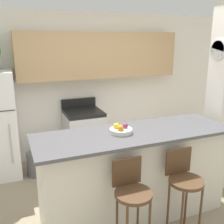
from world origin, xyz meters
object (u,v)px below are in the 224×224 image
object	(u,v)px
stove_range	(84,136)
fruit_bowl	(121,130)
bar_stool_left	(132,194)
trash_bin	(36,164)
bar_stool_right	(184,182)

from	to	relation	value
stove_range	fruit_bowl	xyz separation A→B (m)	(-0.03, -1.66, 0.65)
stove_range	bar_stool_left	world-z (taller)	stove_range
bar_stool_left	trash_bin	world-z (taller)	bar_stool_left
stove_range	bar_stool_right	bearing A→B (deg)	-78.89
stove_range	trash_bin	world-z (taller)	stove_range
trash_bin	stove_range	bearing A→B (deg)	15.46
bar_stool_right	trash_bin	distance (m)	2.42
fruit_bowl	trash_bin	bearing A→B (deg)	120.12
bar_stool_left	bar_stool_right	bearing A→B (deg)	0.00
stove_range	fruit_bowl	distance (m)	1.78
fruit_bowl	trash_bin	distance (m)	1.89
bar_stool_right	fruit_bowl	world-z (taller)	fruit_bowl
stove_range	bar_stool_left	xyz separation A→B (m)	(-0.17, -2.22, 0.20)
trash_bin	bar_stool_left	bearing A→B (deg)	-70.73
bar_stool_left	trash_bin	bearing A→B (deg)	109.27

